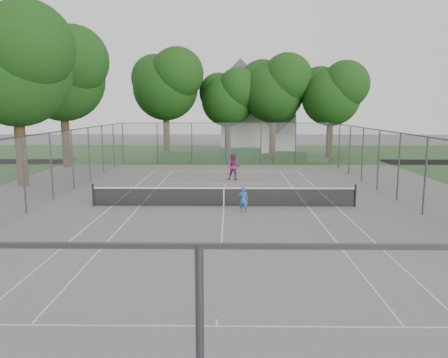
{
  "coord_description": "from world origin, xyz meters",
  "views": [
    {
      "loc": [
        0.28,
        -20.84,
        4.74
      ],
      "look_at": [
        0.0,
        1.0,
        1.2
      ],
      "focal_mm": 35.0,
      "sensor_mm": 36.0,
      "label": 1
    }
  ],
  "objects_px": {
    "tennis_net": "(224,196)",
    "girl_player": "(243,199)",
    "woman_player": "(234,167)",
    "house": "(257,115)"
  },
  "relations": [
    {
      "from": "tennis_net",
      "to": "girl_player",
      "type": "bearing_deg",
      "value": -52.47
    },
    {
      "from": "girl_player",
      "to": "woman_player",
      "type": "xyz_separation_m",
      "value": [
        -0.35,
        9.15,
        0.29
      ]
    },
    {
      "from": "tennis_net",
      "to": "girl_player",
      "type": "relative_size",
      "value": 10.66
    },
    {
      "from": "girl_player",
      "to": "tennis_net",
      "type": "bearing_deg",
      "value": -36.11
    },
    {
      "from": "woman_player",
      "to": "girl_player",
      "type": "bearing_deg",
      "value": -80.2
    },
    {
      "from": "house",
      "to": "girl_player",
      "type": "relative_size",
      "value": 8.21
    },
    {
      "from": "house",
      "to": "girl_player",
      "type": "height_order",
      "value": "house"
    },
    {
      "from": "tennis_net",
      "to": "girl_player",
      "type": "height_order",
      "value": "girl_player"
    },
    {
      "from": "house",
      "to": "woman_player",
      "type": "bearing_deg",
      "value": -97.62
    },
    {
      "from": "tennis_net",
      "to": "woman_player",
      "type": "bearing_deg",
      "value": 85.91
    }
  ]
}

